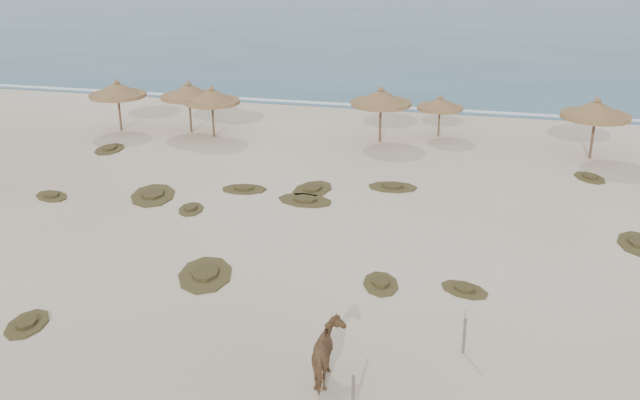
% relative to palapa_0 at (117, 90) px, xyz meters
% --- Properties ---
extents(ground, '(160.00, 160.00, 0.00)m').
position_rel_palapa_0_xyz_m(ground, '(13.63, -16.67, -2.32)').
color(ground, '#EFDEC4').
rests_on(ground, ground).
extents(ocean, '(200.00, 100.00, 0.01)m').
position_rel_palapa_0_xyz_m(ocean, '(13.63, 58.33, -2.32)').
color(ocean, '#265972').
rests_on(ocean, ground).
extents(foam_line, '(70.00, 0.60, 0.01)m').
position_rel_palapa_0_xyz_m(foam_line, '(13.63, 9.33, -2.32)').
color(foam_line, white).
rests_on(foam_line, ground).
extents(palapa_0, '(3.98, 3.98, 2.99)m').
position_rel_palapa_0_xyz_m(palapa_0, '(0.00, 0.00, 0.00)').
color(palapa_0, brown).
rests_on(palapa_0, ground).
extents(palapa_1, '(3.94, 3.94, 2.97)m').
position_rel_palapa_0_xyz_m(palapa_1, '(4.05, 0.65, -0.01)').
color(palapa_1, brown).
rests_on(palapa_1, ground).
extents(palapa_2, '(4.06, 4.06, 2.90)m').
position_rel_palapa_0_xyz_m(palapa_2, '(5.68, -0.00, -0.07)').
color(palapa_2, brown).
rests_on(palapa_2, ground).
extents(palapa_3, '(3.19, 3.19, 2.39)m').
position_rel_palapa_0_xyz_m(palapa_3, '(17.85, 2.95, -0.47)').
color(palapa_3, brown).
rests_on(palapa_3, ground).
extents(palapa_4, '(4.02, 4.02, 3.08)m').
position_rel_palapa_0_xyz_m(palapa_4, '(14.83, 1.23, 0.07)').
color(palapa_4, brown).
rests_on(palapa_4, ground).
extents(palapa_5, '(4.19, 4.19, 3.19)m').
position_rel_palapa_0_xyz_m(palapa_5, '(25.64, 0.71, 0.15)').
color(palapa_5, brown).
rests_on(palapa_5, ground).
extents(horse, '(1.05, 1.86, 1.49)m').
position_rel_palapa_0_xyz_m(horse, '(17.08, -20.85, -1.58)').
color(horse, olive).
rests_on(horse, ground).
extents(fence_post_near, '(0.08, 0.08, 1.05)m').
position_rel_palapa_0_xyz_m(fence_post_near, '(20.37, -18.79, -1.79)').
color(fence_post_near, '#6C5F51').
rests_on(fence_post_near, ground).
extents(fence_post_far, '(0.10, 0.10, 1.09)m').
position_rel_palapa_0_xyz_m(fence_post_far, '(17.96, -22.10, -1.78)').
color(fence_post_far, '#6C5F51').
rests_on(fence_post_far, ground).
extents(scrub_1, '(2.74, 3.37, 0.16)m').
position_rel_palapa_0_xyz_m(scrub_1, '(6.64, -9.54, -2.27)').
color(scrub_1, brown).
rests_on(scrub_1, ground).
extents(scrub_2, '(1.36, 1.76, 0.16)m').
position_rel_palapa_0_xyz_m(scrub_2, '(8.90, -10.69, -2.27)').
color(scrub_2, brown).
rests_on(scrub_2, ground).
extents(scrub_3, '(2.62, 1.93, 0.16)m').
position_rel_palapa_0_xyz_m(scrub_3, '(13.21, -8.58, -2.27)').
color(scrub_3, brown).
rests_on(scrub_3, ground).
extents(scrub_4, '(1.92, 1.67, 0.16)m').
position_rel_palapa_0_xyz_m(scrub_4, '(20.22, -15.14, -2.27)').
color(scrub_4, brown).
rests_on(scrub_4, ground).
extents(scrub_5, '(1.54, 2.35, 0.16)m').
position_rel_palapa_0_xyz_m(scrub_5, '(26.25, -10.01, -2.27)').
color(scrub_5, brown).
rests_on(scrub_5, ground).
extents(scrub_6, '(1.59, 2.26, 0.16)m').
position_rel_palapa_0_xyz_m(scrub_6, '(1.31, -3.70, -2.27)').
color(scrub_6, brown).
rests_on(scrub_6, ground).
extents(scrub_7, '(2.33, 1.63, 0.16)m').
position_rel_palapa_0_xyz_m(scrub_7, '(16.59, -6.03, -2.27)').
color(scrub_7, brown).
rests_on(scrub_7, ground).
extents(scrub_8, '(2.07, 1.84, 0.16)m').
position_rel_palapa_0_xyz_m(scrub_8, '(2.43, -10.67, -2.27)').
color(scrub_8, brown).
rests_on(scrub_8, ground).
extents(scrub_9, '(2.51, 3.16, 0.16)m').
position_rel_palapa_0_xyz_m(scrub_9, '(11.75, -16.11, -2.27)').
color(scrub_9, brown).
rests_on(scrub_9, ground).
extents(scrub_10, '(1.88, 2.17, 0.16)m').
position_rel_palapa_0_xyz_m(scrub_10, '(25.30, -2.60, -2.27)').
color(scrub_10, brown).
rests_on(scrub_10, ground).
extents(scrub_11, '(1.39, 1.90, 0.16)m').
position_rel_palapa_0_xyz_m(scrub_11, '(7.92, -20.33, -2.27)').
color(scrub_11, brown).
rests_on(scrub_11, ground).
extents(scrub_12, '(1.56, 2.00, 0.16)m').
position_rel_palapa_0_xyz_m(scrub_12, '(17.55, -15.39, -2.27)').
color(scrub_12, brown).
rests_on(scrub_12, ground).
extents(scrub_13, '(2.19, 1.59, 0.16)m').
position_rel_palapa_0_xyz_m(scrub_13, '(10.22, -7.87, -2.27)').
color(scrub_13, brown).
rests_on(scrub_13, ground).
extents(scrub_15, '(2.04, 2.68, 0.16)m').
position_rel_palapa_0_xyz_m(scrub_15, '(13.18, -7.17, -2.27)').
color(scrub_15, brown).
rests_on(scrub_15, ground).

